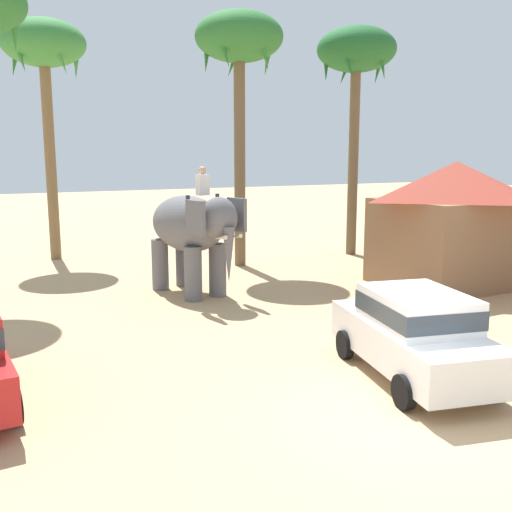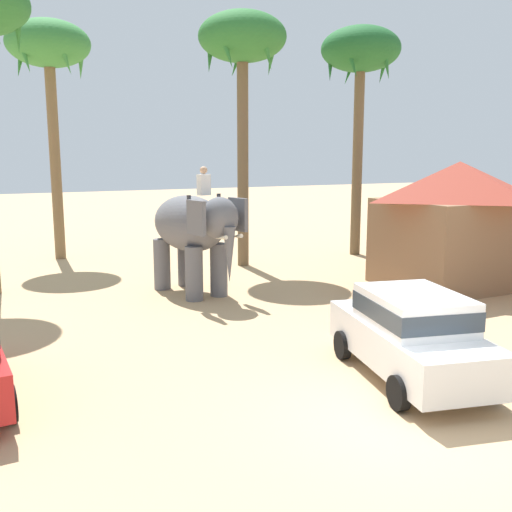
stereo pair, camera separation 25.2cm
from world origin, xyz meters
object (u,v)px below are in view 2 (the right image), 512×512
Objects in this scene: elephant_with_mahout at (193,229)px; palm_tree_near_hut at (49,52)px; palm_tree_far_back at (242,46)px; roadside_hut at (457,220)px; palm_tree_left_of_road at (360,57)px; car_sedan_foreground at (411,332)px.

elephant_with_mahout is 10.57m from palm_tree_near_hut.
palm_tree_far_back is 1.85× the size of roadside_hut.
palm_tree_far_back is (-5.32, -0.16, 0.01)m from palm_tree_left_of_road.
palm_tree_left_of_road is 8.64m from roadside_hut.
elephant_with_mahout reaches higher than car_sedan_foreground.
palm_tree_near_hut is at bearing 135.29° from roadside_hut.
palm_tree_far_back is (3.29, 3.52, 6.08)m from elephant_with_mahout.
car_sedan_foreground is 8.44m from elephant_with_mahout.
roadside_hut reaches higher than car_sedan_foreground.
car_sedan_foreground is 0.47× the size of palm_tree_far_back.
car_sedan_foreground is 13.93m from palm_tree_far_back.
palm_tree_near_hut is at bearing 104.01° from car_sedan_foreground.
roadside_hut is (10.85, -10.74, -5.97)m from palm_tree_near_hut.
palm_tree_left_of_road reaches higher than car_sedan_foreground.
palm_tree_left_of_road is at bearing 58.54° from car_sedan_foreground.
palm_tree_near_hut is 16.40m from roadside_hut.
palm_tree_far_back is 9.76m from roadside_hut.
roadside_hut is (6.75, 5.70, 1.20)m from car_sedan_foreground.
roadside_hut is (8.06, -2.58, 0.13)m from elephant_with_mahout.
elephant_with_mahout is 0.80× the size of roadside_hut.
elephant_with_mahout is 0.43× the size of palm_tree_left_of_road.
palm_tree_far_back reaches higher than elephant_with_mahout.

